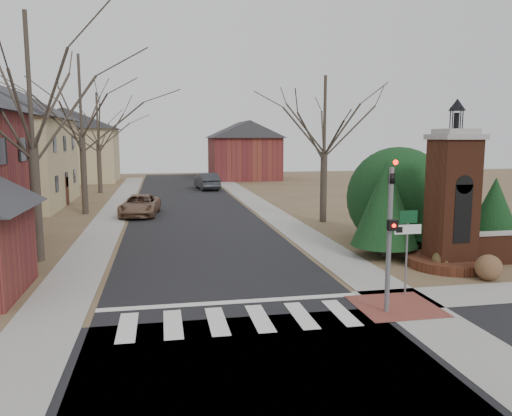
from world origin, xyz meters
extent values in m
plane|color=brown|center=(0.00, 0.00, 0.00)|extent=(120.00, 120.00, 0.00)
cube|color=black|center=(0.00, 22.00, 0.01)|extent=(8.00, 70.00, 0.01)
cube|color=black|center=(0.00, -3.00, 0.01)|extent=(120.00, 8.00, 0.01)
cube|color=silver|center=(0.00, 0.80, 0.01)|extent=(8.00, 2.20, 0.02)
cube|color=silver|center=(0.00, 2.30, 0.01)|extent=(8.00, 0.35, 0.02)
cube|color=gray|center=(5.20, 22.00, 0.01)|extent=(2.00, 60.00, 0.02)
cube|color=gray|center=(-5.20, 22.00, 0.01)|extent=(2.00, 60.00, 0.02)
cube|color=brown|center=(4.80, 1.00, 0.01)|extent=(2.40, 2.40, 0.02)
cylinder|color=slate|center=(4.30, 0.60, 2.10)|extent=(0.14, 0.14, 4.20)
imported|color=black|center=(4.30, 0.60, 4.05)|extent=(0.15, 0.18, 0.90)
sphere|color=#FF0C05|center=(4.30, 0.38, 4.35)|extent=(0.14, 0.14, 0.14)
cube|color=black|center=(4.30, 0.42, 2.60)|extent=(0.28, 0.16, 0.30)
sphere|color=#FF0C05|center=(4.30, 0.33, 2.60)|extent=(0.11, 0.11, 0.11)
cylinder|color=slate|center=(5.60, 2.00, 1.30)|extent=(0.06, 0.06, 2.60)
cube|color=silver|center=(5.60, 1.98, 2.15)|extent=(0.90, 0.03, 0.30)
cube|color=black|center=(5.30, 1.97, 2.15)|extent=(0.22, 0.02, 0.18)
cube|color=#0D3E1E|center=(5.60, 1.98, 2.55)|extent=(0.60, 0.03, 0.40)
cylinder|color=#572A19|center=(9.00, 5.00, 0.18)|extent=(3.20, 3.20, 0.36)
cube|color=#572A19|center=(9.00, 5.00, 2.50)|extent=(1.50, 1.50, 5.00)
cube|color=black|center=(9.00, 4.28, 2.20)|extent=(0.70, 0.10, 2.20)
cube|color=gray|center=(9.00, 5.00, 5.05)|extent=(1.70, 1.70, 0.20)
cube|color=gray|center=(9.00, 5.00, 5.25)|extent=(1.30, 1.30, 0.20)
cylinder|color=black|center=(9.00, 5.00, 5.65)|extent=(0.20, 0.20, 0.60)
cone|color=black|center=(9.00, 5.00, 6.25)|extent=(0.64, 0.64, 0.45)
cube|color=tan|center=(-13.50, 27.00, 3.20)|extent=(9.00, 12.00, 6.40)
cube|color=tan|center=(-12.00, 48.00, 3.00)|extent=(10.00, 8.00, 6.00)
cube|color=tan|center=(-14.80, 46.40, 6.99)|extent=(0.75, 0.75, 3.08)
cube|color=brown|center=(8.00, 48.00, 2.50)|extent=(8.00, 8.00, 5.00)
cube|color=brown|center=(5.76, 46.40, 5.90)|extent=(0.75, 0.75, 2.80)
cylinder|color=#473D33|center=(7.20, 7.00, 0.25)|extent=(0.20, 0.20, 0.50)
cone|color=black|center=(7.20, 7.00, 2.30)|extent=(2.80, 2.80, 3.60)
cylinder|color=#473D33|center=(10.50, 8.20, 0.25)|extent=(0.20, 0.20, 0.50)
cone|color=black|center=(10.50, 8.20, 2.60)|extent=(3.40, 3.40, 4.20)
cylinder|color=#473D33|center=(12.50, 7.20, 0.25)|extent=(0.20, 0.20, 0.50)
cone|color=black|center=(12.50, 7.20, 1.90)|extent=(2.40, 2.40, 2.80)
sphere|color=black|center=(9.00, 9.50, 2.40)|extent=(4.80, 4.80, 4.80)
cylinder|color=#473D33|center=(-7.00, 9.00, 2.42)|extent=(0.40, 0.40, 4.83)
cylinder|color=#473D33|center=(-7.00, 22.00, 2.52)|extent=(0.40, 0.40, 5.04)
cylinder|color=#473D33|center=(-7.50, 35.00, 2.21)|extent=(0.40, 0.40, 4.41)
cylinder|color=#473D33|center=(7.50, 16.00, 2.10)|extent=(0.40, 0.40, 4.20)
imported|color=brown|center=(-3.40, 20.55, 0.68)|extent=(2.77, 5.08, 1.35)
imported|color=#323539|center=(2.39, 36.32, 0.82)|extent=(2.26, 5.11, 1.63)
sphere|color=brown|center=(8.44, 4.60, 0.36)|extent=(0.72, 0.72, 0.72)
sphere|color=brown|center=(9.30, 3.00, 0.46)|extent=(0.93, 0.93, 0.93)
camera|label=1|loc=(-2.02, -12.31, 5.01)|focal=35.00mm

